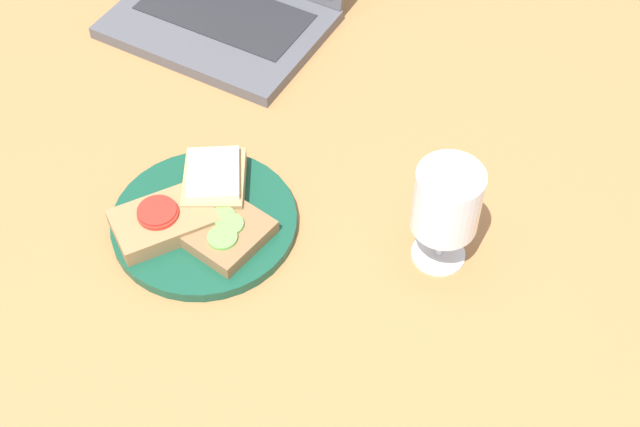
{
  "coord_description": "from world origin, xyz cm",
  "views": [
    {
      "loc": [
        38.97,
        -56.18,
        87.41
      ],
      "look_at": [
        6.84,
        1.01,
        8.0
      ],
      "focal_mm": 50.0,
      "sensor_mm": 36.0,
      "label": 1
    }
  ],
  "objects_px": {
    "sandwich_with_cucumber": "(230,234)",
    "sandwich_with_cheese": "(214,181)",
    "plate": "(204,222)",
    "sandwich_with_tomato": "(163,220)",
    "wine_glass": "(447,205)"
  },
  "relations": [
    {
      "from": "sandwich_with_tomato",
      "to": "sandwich_with_cucumber",
      "type": "distance_m",
      "value": 0.08
    },
    {
      "from": "sandwich_with_tomato",
      "to": "sandwich_with_cheese",
      "type": "xyz_separation_m",
      "value": [
        0.02,
        0.08,
        0.0
      ]
    },
    {
      "from": "sandwich_with_cucumber",
      "to": "sandwich_with_cheese",
      "type": "height_order",
      "value": "sandwich_with_cheese"
    },
    {
      "from": "plate",
      "to": "sandwich_with_cheese",
      "type": "distance_m",
      "value": 0.05
    },
    {
      "from": "sandwich_with_tomato",
      "to": "sandwich_with_cheese",
      "type": "distance_m",
      "value": 0.08
    },
    {
      "from": "plate",
      "to": "wine_glass",
      "type": "distance_m",
      "value": 0.3
    },
    {
      "from": "plate",
      "to": "sandwich_with_tomato",
      "type": "height_order",
      "value": "sandwich_with_tomato"
    },
    {
      "from": "sandwich_with_tomato",
      "to": "wine_glass",
      "type": "bearing_deg",
      "value": 23.93
    },
    {
      "from": "plate",
      "to": "sandwich_with_cheese",
      "type": "height_order",
      "value": "sandwich_with_cheese"
    },
    {
      "from": "sandwich_with_tomato",
      "to": "sandwich_with_cucumber",
      "type": "bearing_deg",
      "value": 16.44
    },
    {
      "from": "sandwich_with_cheese",
      "to": "wine_glass",
      "type": "distance_m",
      "value": 0.29
    },
    {
      "from": "sandwich_with_cheese",
      "to": "wine_glass",
      "type": "relative_size",
      "value": 0.85
    },
    {
      "from": "plate",
      "to": "sandwich_with_tomato",
      "type": "relative_size",
      "value": 1.61
    },
    {
      "from": "sandwich_with_cucumber",
      "to": "wine_glass",
      "type": "height_order",
      "value": "wine_glass"
    },
    {
      "from": "sandwich_with_cucumber",
      "to": "plate",
      "type": "bearing_deg",
      "value": 166.19
    }
  ]
}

